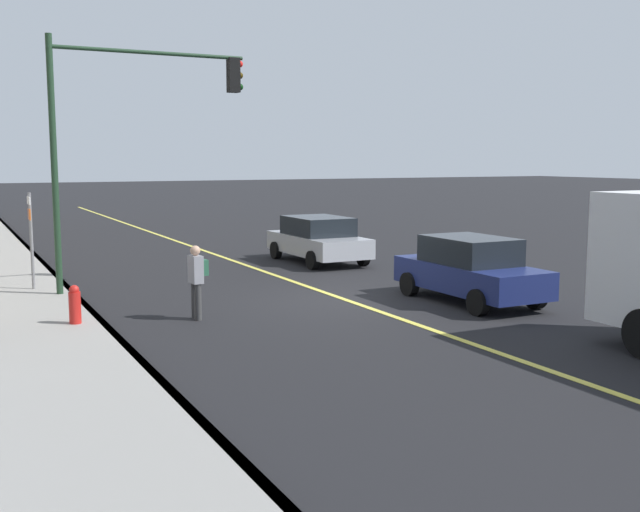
% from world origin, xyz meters
% --- Properties ---
extents(ground, '(200.00, 200.00, 0.00)m').
position_xyz_m(ground, '(0.00, 0.00, 0.00)').
color(ground, black).
extents(sidewalk_slab, '(80.00, 3.38, 0.15)m').
position_xyz_m(sidewalk_slab, '(0.00, 7.58, 0.07)').
color(sidewalk_slab, gray).
rests_on(sidewalk_slab, ground).
extents(curb_edge, '(80.00, 0.16, 0.15)m').
position_xyz_m(curb_edge, '(0.00, 5.98, 0.07)').
color(curb_edge, slate).
rests_on(curb_edge, ground).
extents(lane_stripe_center, '(80.00, 0.16, 0.01)m').
position_xyz_m(lane_stripe_center, '(0.00, 0.00, 0.01)').
color(lane_stripe_center, '#D8CC4C').
rests_on(lane_stripe_center, ground).
extents(car_silver, '(4.39, 2.06, 1.54)m').
position_xyz_m(car_silver, '(6.30, -2.46, 0.80)').
color(car_silver, '#A8AAB2').
rests_on(car_silver, ground).
extents(car_navy, '(4.17, 1.89, 1.59)m').
position_xyz_m(car_navy, '(-1.69, -2.58, 0.81)').
color(car_navy, navy).
rests_on(car_navy, ground).
extents(pedestrian_with_backpack, '(0.40, 0.39, 1.62)m').
position_xyz_m(pedestrian_with_backpack, '(-0.63, 3.95, 0.94)').
color(pedestrian_with_backpack, '#383838').
rests_on(pedestrian_with_backpack, ground).
extents(traffic_light_mast, '(0.28, 4.99, 6.42)m').
position_xyz_m(traffic_light_mast, '(3.11, 4.49, 4.42)').
color(traffic_light_mast, '#1E3823').
rests_on(traffic_light_mast, ground).
extents(street_sign_post, '(0.60, 0.08, 2.62)m').
position_xyz_m(street_sign_post, '(4.16, 6.80, 1.55)').
color(street_sign_post, slate).
rests_on(street_sign_post, ground).
extents(fire_hydrant, '(0.24, 0.24, 0.94)m').
position_xyz_m(fire_hydrant, '(-0.56, 6.50, 0.47)').
color(fire_hydrant, red).
rests_on(fire_hydrant, ground).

